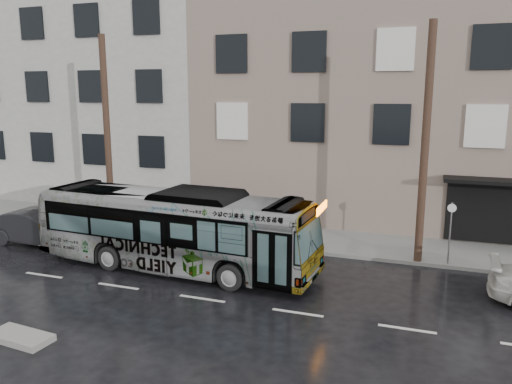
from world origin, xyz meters
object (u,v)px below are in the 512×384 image
sign_post (450,234)px  dark_sedan (40,227)px  utility_pole_rear (107,135)px  utility_pole_front (425,145)px  bus (174,229)px

sign_post → dark_sedan: (-16.92, -2.75, -0.59)m
utility_pole_rear → utility_pole_front: bearing=0.0°
utility_pole_rear → dark_sedan: bearing=-123.6°
utility_pole_rear → dark_sedan: size_ratio=1.94×
dark_sedan → utility_pole_rear: bearing=-33.2°
sign_post → bus: bearing=-160.3°
utility_pole_rear → dark_sedan: (-1.82, -2.75, -3.89)m
utility_pole_rear → sign_post: 15.46m
sign_post → dark_sedan: size_ratio=0.52×
sign_post → dark_sedan: 17.15m
utility_pole_front → utility_pole_rear: (-14.00, 0.00, 0.00)m
utility_pole_front → dark_sedan: bearing=-170.2°
utility_pole_front → bus: utility_pole_front is taller
utility_pole_front → dark_sedan: 16.52m
utility_pole_front → sign_post: bearing=0.0°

